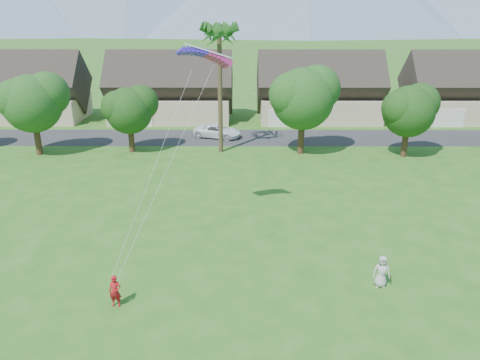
{
  "coord_description": "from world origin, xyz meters",
  "views": [
    {
      "loc": [
        0.1,
        -16.95,
        13.8
      ],
      "look_at": [
        0.0,
        10.0,
        3.8
      ],
      "focal_mm": 35.0,
      "sensor_mm": 36.0,
      "label": 1
    }
  ],
  "objects_px": {
    "kite_flyer": "(115,291)",
    "parked_car": "(217,131)",
    "parafoil_kite": "(206,54)",
    "watcher": "(382,272)"
  },
  "relations": [
    {
      "from": "watcher",
      "to": "parked_car",
      "type": "xyz_separation_m",
      "value": [
        -10.01,
        29.81,
        -0.15
      ]
    },
    {
      "from": "parked_car",
      "to": "parafoil_kite",
      "type": "distance_m",
      "value": 25.01
    },
    {
      "from": "kite_flyer",
      "to": "watcher",
      "type": "height_order",
      "value": "watcher"
    },
    {
      "from": "kite_flyer",
      "to": "parked_car",
      "type": "bearing_deg",
      "value": 86.92
    },
    {
      "from": "watcher",
      "to": "parked_car",
      "type": "bearing_deg",
      "value": 116.85
    },
    {
      "from": "watcher",
      "to": "parked_car",
      "type": "distance_m",
      "value": 31.44
    },
    {
      "from": "watcher",
      "to": "parked_car",
      "type": "height_order",
      "value": "watcher"
    },
    {
      "from": "kite_flyer",
      "to": "parafoil_kite",
      "type": "bearing_deg",
      "value": 68.79
    },
    {
      "from": "parked_car",
      "to": "kite_flyer",
      "type": "bearing_deg",
      "value": -168.14
    },
    {
      "from": "parafoil_kite",
      "to": "parked_car",
      "type": "bearing_deg",
      "value": 70.36
    }
  ]
}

